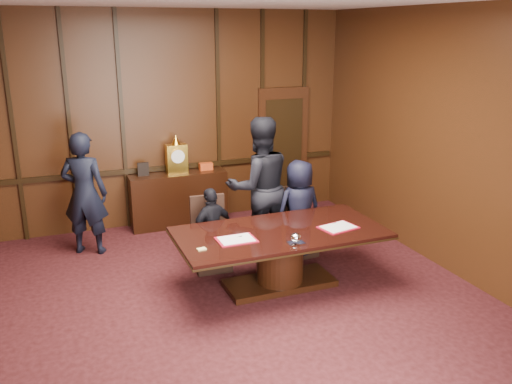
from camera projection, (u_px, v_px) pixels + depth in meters
room at (247, 168)px, 5.94m from camera, size 7.00×7.04×3.50m
sideboard at (178, 197)px, 9.06m from camera, size 1.60×0.45×1.54m
conference_table at (280, 249)px, 6.85m from camera, size 2.62×1.32×0.76m
folder_left at (236, 240)px, 6.47m from camera, size 0.46×0.33×0.02m
folder_right at (338, 227)px, 6.87m from camera, size 0.52×0.42×0.02m
inkstand at (296, 239)px, 6.36m from camera, size 0.20×0.14×0.12m
notepad at (202, 249)px, 6.19m from camera, size 0.11×0.08×0.01m
chair_left at (211, 247)px, 7.47m from camera, size 0.51×0.51×0.99m
chair_right at (296, 235)px, 7.92m from camera, size 0.53×0.53×0.99m
signatory_left at (212, 230)px, 7.31m from camera, size 0.74×0.49×1.16m
signatory_right at (299, 209)px, 7.73m from camera, size 0.73×0.51×1.43m
witness_left at (85, 194)px, 7.80m from camera, size 0.78×0.67×1.81m
witness_right at (259, 187)px, 7.76m from camera, size 1.01×0.80×2.02m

